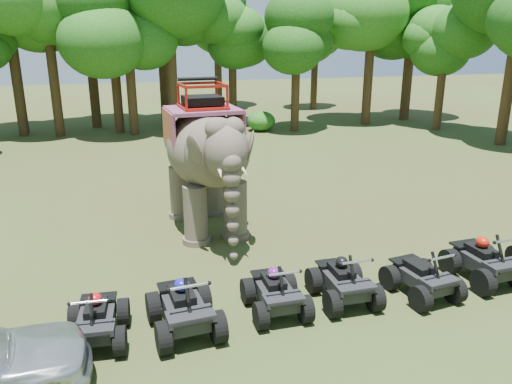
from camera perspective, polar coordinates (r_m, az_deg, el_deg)
The scene contains 24 objects.
ground at distance 12.44m, azimuth 1.52°, elevation -10.00°, with size 110.00×110.00×0.00m, color #47381E.
elephant at distance 15.08m, azimuth -5.85°, elevation 4.06°, with size 2.36×5.37×4.51m, color brown, non-canonical shape.
atv_0 at distance 10.39m, azimuth -17.88°, elevation -13.14°, with size 1.18×1.61×1.20m, color black, non-canonical shape.
atv_1 at distance 10.28m, azimuth -8.25°, elevation -12.25°, with size 1.32×1.81×1.34m, color black, non-canonical shape.
atv_2 at distance 10.86m, azimuth 2.27°, elevation -10.74°, with size 1.20×1.64×1.22m, color black, non-canonical shape.
atv_3 at distance 11.42m, azimuth 10.02°, elevation -9.39°, with size 1.23×1.69×1.25m, color black, non-canonical shape.
atv_4 at distance 12.10m, azimuth 18.52°, elevation -8.58°, with size 1.20×1.64×1.22m, color black, non-canonical shape.
atv_5 at distance 13.33m, azimuth 24.77°, elevation -6.58°, with size 1.31×1.80×1.33m, color black, non-canonical shape.
tree_0 at distance 35.11m, azimuth -10.68°, elevation 15.26°, with size 6.34×6.34×9.06m, color #195114, non-canonical shape.
tree_1 at distance 33.36m, azimuth -2.70°, elevation 13.86°, with size 5.06×5.06×7.23m, color #195114, non-canonical shape.
tree_2 at distance 31.11m, azimuth 4.58°, elevation 13.59°, with size 5.08×5.08×7.26m, color #195114, non-canonical shape.
tree_3 at distance 34.21m, azimuth 12.90°, elevation 15.59°, with size 6.76×6.76×9.66m, color #195114, non-canonical shape.
tree_4 at distance 33.47m, azimuth 20.51°, elevation 12.66°, with size 4.93×4.93×7.04m, color #195114, non-canonical shape.
tree_28 at distance 32.52m, azimuth -25.79°, elevation 12.13°, with size 5.09×5.09×7.27m, color #195114, non-canonical shape.
tree_29 at distance 33.90m, azimuth -18.47°, elevation 15.37°, with size 6.96×6.96×9.94m, color #195114, non-canonical shape.
tree_30 at distance 31.12m, azimuth -9.75°, elevation 16.44°, with size 7.39×7.39×10.55m, color #195114, non-canonical shape.
tree_31 at distance 40.74m, azimuth -4.41°, elevation 15.96°, with size 6.52×6.52×9.31m, color #195114, non-canonical shape.
tree_32 at distance 40.65m, azimuth 6.73°, elevation 14.55°, with size 5.19×5.19×7.41m, color #195114, non-canonical shape.
tree_34 at distance 30.68m, azimuth -14.25°, elevation 13.98°, with size 5.76×5.76×8.23m, color #195114, non-canonical shape.
tree_36 at distance 33.41m, azimuth -26.09°, elevation 14.73°, with size 7.14×7.14×10.20m, color #195114, non-canonical shape.
tree_37 at distance 31.52m, azimuth -15.90°, elevation 14.29°, with size 6.03×6.03×8.62m, color #195114, non-canonical shape.
tree_39 at distance 31.56m, azimuth -22.30°, elevation 13.60°, with size 5.98×5.98×8.54m, color #195114, non-canonical shape.
tree_40 at distance 37.12m, azimuth 17.25°, elevation 15.45°, with size 6.83×6.83×9.75m, color #195114, non-canonical shape.
tree_41 at distance 36.75m, azimuth 17.07°, elevation 14.90°, with size 6.33×6.33×9.04m, color #195114, non-canonical shape.
Camera 1 is at (-3.29, -10.52, 5.75)m, focal length 35.00 mm.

